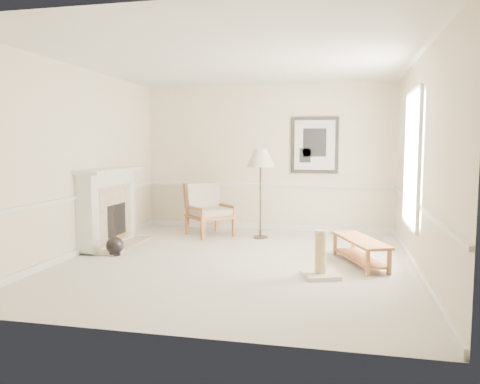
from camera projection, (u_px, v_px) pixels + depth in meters
name	position (u px, v px, depth m)	size (l,w,h in m)	color
ground	(236.00, 261.00, 6.85)	(5.50, 5.50, 0.00)	silver
room	(247.00, 133.00, 6.71)	(5.04, 5.54, 2.92)	beige
fireplace	(109.00, 208.00, 7.87)	(0.64, 1.64, 1.31)	white
floor_vase	(115.00, 246.00, 7.21)	(0.27, 0.27, 0.80)	black
armchair	(207.00, 207.00, 8.87)	(1.08, 1.08, 0.98)	brown
floor_lamp	(261.00, 160.00, 8.45)	(0.61, 0.61, 1.63)	black
bench	(360.00, 247.00, 6.66)	(0.84, 1.36, 0.37)	brown
scratching_post	(320.00, 262.00, 6.01)	(0.56, 0.56, 0.62)	silver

